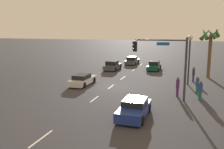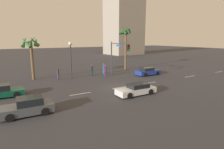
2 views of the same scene
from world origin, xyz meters
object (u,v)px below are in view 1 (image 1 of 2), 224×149
Objects in this scene: car_4 at (83,80)px; pedestrian_2 at (178,86)px; car_3 at (132,61)px; pedestrian_3 at (200,90)px; car_0 at (134,109)px; pedestrian_1 at (197,84)px; car_1 at (112,66)px; pedestrian_0 at (194,74)px; car_2 at (154,66)px; traffic_signal at (166,58)px; streetlamp at (190,50)px; palm_tree_0 at (210,40)px.

car_4 is 2.41× the size of pedestrian_2.
pedestrian_3 is at bearing 27.58° from car_3.
pedestrian_2 reaches higher than car_0.
pedestrian_2 reaches higher than pedestrian_1.
car_1 is 2.24× the size of pedestrian_0.
pedestrian_2 reaches higher than car_3.
car_1 is 0.98× the size of car_2.
pedestrian_2 is at bearing 157.86° from car_0.
traffic_signal reaches higher than pedestrian_2.
car_0 is 2.25× the size of pedestrian_2.
streetlamp is at bearing 164.67° from traffic_signal.
car_2 is at bearing 153.46° from car_4.
car_1 is at bearing -114.93° from pedestrian_0.
car_1 is 14.66m from palm_tree_0.
car_2 is at bearing -142.30° from pedestrian_0.
car_1 is 0.90× the size of car_3.
car_1 is at bearing -73.51° from car_2.
pedestrian_1 is at bearing 2.90° from pedestrian_0.
pedestrian_3 is (2.35, 0.19, 0.00)m from pedestrian_1.
car_3 reaches higher than car_2.
pedestrian_3 is (20.92, 10.93, 0.34)m from car_3.
streetlamp is 2.98× the size of pedestrian_2.
car_1 is 13.24m from pedestrian_0.
car_2 is 0.92× the size of car_4.
car_4 is 10.84m from pedestrian_2.
traffic_signal reaches higher than pedestrian_3.
pedestrian_2 is at bearing 38.91° from car_1.
car_2 is 9.40m from pedestrian_0.
pedestrian_0 is at bearing -176.64° from pedestrian_3.
pedestrian_0 is at bearing 65.07° from car_1.
pedestrian_0 is at bearing 37.70° from car_2.
streetlamp is at bearing 107.34° from car_4.
pedestrian_0 reaches higher than car_1.
pedestrian_2 is 0.29× the size of palm_tree_0.
car_3 reaches higher than car_4.
car_0 is at bearing -28.79° from pedestrian_1.
palm_tree_0 is (-11.46, 1.37, 3.93)m from pedestrian_3.
pedestrian_0 is at bearing 114.33° from car_4.
pedestrian_2 is at bearing 80.13° from car_4.
car_3 is at bearing -127.54° from palm_tree_0.
pedestrian_0 is at bearing 168.21° from pedestrian_2.
car_4 is (-8.64, -7.91, -0.03)m from car_0.
car_3 is at bearing -160.14° from traffic_signal.
traffic_signal reaches higher than car_1.
pedestrian_1 reaches higher than car_3.
pedestrian_2 is at bearing -110.93° from pedestrian_3.
streetlamp is 3.64m from pedestrian_0.
pedestrian_3 is (-0.88, 3.05, -2.89)m from traffic_signal.
streetlamp is (-12.26, 3.68, 3.41)m from car_0.
pedestrian_3 is 12.20m from palm_tree_0.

